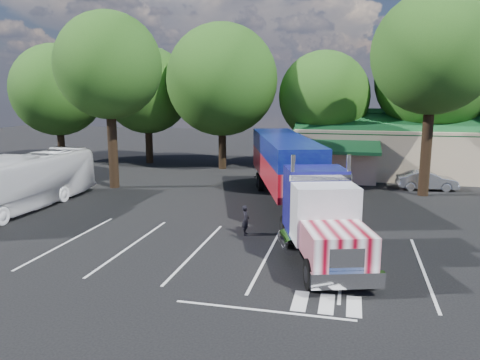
% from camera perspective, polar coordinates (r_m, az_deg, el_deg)
% --- Properties ---
extents(ground, '(120.00, 120.00, 0.00)m').
position_cam_1_polar(ground, '(26.84, -1.19, -4.50)').
color(ground, black).
rests_on(ground, ground).
extents(event_hall, '(24.20, 14.12, 5.55)m').
position_cam_1_polar(event_hall, '(43.70, 22.90, 3.57)').
color(event_hall, tan).
rests_on(event_hall, ground).
extents(tree_row_a, '(9.00, 9.00, 11.68)m').
position_cam_1_polar(tree_row_a, '(50.42, -21.37, 10.18)').
color(tree_row_a, black).
rests_on(tree_row_a, ground).
extents(tree_row_b, '(8.40, 8.40, 11.35)m').
position_cam_1_polar(tree_row_b, '(47.10, -11.25, 10.68)').
color(tree_row_b, black).
rests_on(tree_row_b, ground).
extents(tree_row_c, '(10.00, 10.00, 13.05)m').
position_cam_1_polar(tree_row_c, '(42.84, -2.22, 12.09)').
color(tree_row_c, black).
rests_on(tree_row_c, ground).
extents(tree_row_d, '(8.00, 8.00, 10.60)m').
position_cam_1_polar(tree_row_d, '(42.61, 10.20, 9.98)').
color(tree_row_d, black).
rests_on(tree_row_d, ground).
extents(tree_row_e, '(9.60, 9.60, 12.90)m').
position_cam_1_polar(tree_row_e, '(43.51, 22.46, 11.34)').
color(tree_row_e, black).
rests_on(tree_row_e, ground).
extents(tree_near_left, '(7.60, 7.60, 12.65)m').
position_cam_1_polar(tree_near_left, '(35.47, -15.73, 13.22)').
color(tree_near_left, black).
rests_on(tree_near_left, ground).
extents(tree_near_right, '(8.00, 8.00, 13.50)m').
position_cam_1_polar(tree_near_right, '(33.97, 22.51, 14.03)').
color(tree_near_right, black).
rests_on(tree_near_right, ground).
extents(semi_truck, '(8.74, 21.03, 4.45)m').
position_cam_1_polar(semi_truck, '(27.21, 6.28, 1.08)').
color(semi_truck, black).
rests_on(semi_truck, ground).
extents(woman, '(0.44, 0.60, 1.50)m').
position_cam_1_polar(woman, '(23.36, 0.68, -4.92)').
color(woman, black).
rests_on(woman, ground).
extents(bicycle, '(0.58, 1.65, 0.87)m').
position_cam_1_polar(bicycle, '(33.69, 5.08, -0.61)').
color(bicycle, black).
rests_on(bicycle, ground).
extents(tour_bus, '(2.88, 12.02, 3.34)m').
position_cam_1_polar(tour_bus, '(30.98, -25.23, -0.29)').
color(tour_bus, silver).
rests_on(tour_bus, ground).
extents(silver_sedan, '(4.31, 1.88, 1.38)m').
position_cam_1_polar(silver_sedan, '(36.50, 21.82, -0.06)').
color(silver_sedan, '#9C9EA3').
rests_on(silver_sedan, ground).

